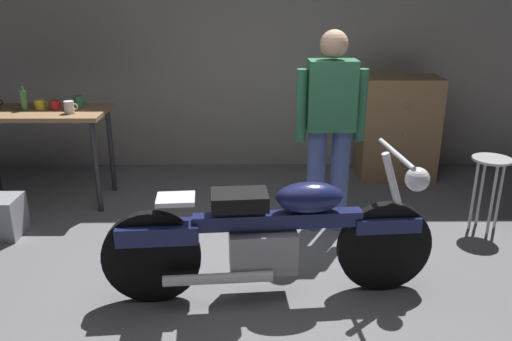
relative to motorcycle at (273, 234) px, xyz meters
The scene contains 12 objects.
ground_plane 0.47m from the motorcycle, behind, with size 12.00×12.00×0.00m, color slate.
back_wall 2.99m from the motorcycle, 92.95° to the left, with size 8.00×0.12×3.10m, color gray.
workbench 2.73m from the motorcycle, 142.26° to the left, with size 1.30×0.64×0.90m.
motorcycle is the anchor object (origin of this frame).
person_standing 1.23m from the motorcycle, 63.96° to the left, with size 0.57×0.22×1.67m.
shop_stool 2.10m from the motorcycle, 28.23° to the left, with size 0.32×0.32×0.64m.
wooden_dresser 2.69m from the motorcycle, 58.06° to the left, with size 0.80×0.47×1.10m.
mug_white_ceramic 2.40m from the motorcycle, 139.18° to the left, with size 0.12×0.09×0.11m.
mug_red_diner 2.63m from the motorcycle, 139.40° to the left, with size 0.11×0.08×0.09m.
mug_yellow_tall 2.75m from the motorcycle, 141.18° to the left, with size 0.12×0.09×0.09m.
mug_green_speckled 2.59m from the motorcycle, 134.44° to the left, with size 0.12×0.09×0.10m.
bottle 2.85m from the motorcycle, 143.21° to the left, with size 0.06×0.06×0.24m.
Camera 1 is at (0.01, -3.01, 1.97)m, focal length 36.22 mm.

